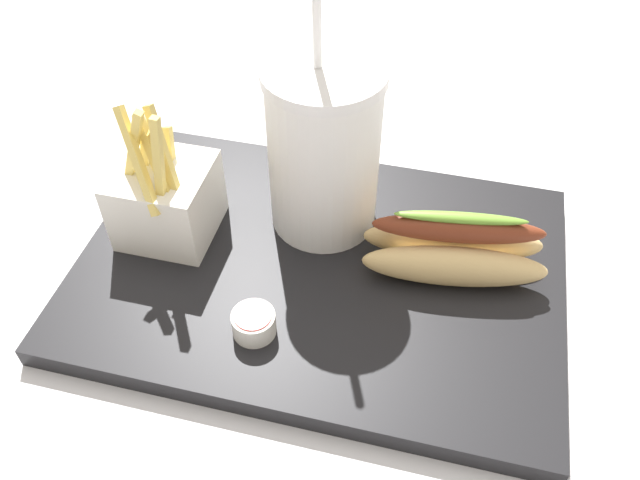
# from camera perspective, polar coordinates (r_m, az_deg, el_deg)

# --- Properties ---
(ground_plane) EXTENTS (2.40, 2.40, 0.02)m
(ground_plane) POSITION_cam_1_polar(r_m,az_deg,el_deg) (0.61, -0.00, -3.89)
(ground_plane) COLOR silver
(food_tray) EXTENTS (0.43, 0.30, 0.02)m
(food_tray) POSITION_cam_1_polar(r_m,az_deg,el_deg) (0.60, -0.00, -2.66)
(food_tray) COLOR black
(food_tray) RESTS_ON ground_plane
(soda_cup) EXTENTS (0.10, 0.10, 0.26)m
(soda_cup) POSITION_cam_1_polar(r_m,az_deg,el_deg) (0.58, 0.34, 7.92)
(soda_cup) COLOR white
(soda_cup) RESTS_ON food_tray
(fries_basket) EXTENTS (0.08, 0.09, 0.15)m
(fries_basket) POSITION_cam_1_polar(r_m,az_deg,el_deg) (0.61, -13.32, 3.57)
(fries_basket) COLOR white
(fries_basket) RESTS_ON food_tray
(hot_dog_1) EXTENTS (0.17, 0.08, 0.07)m
(hot_dog_1) POSITION_cam_1_polar(r_m,az_deg,el_deg) (0.58, 11.65, -0.72)
(hot_dog_1) COLOR #DBB775
(hot_dog_1) RESTS_ON food_tray
(ketchup_cup_1) EXTENTS (0.04, 0.04, 0.02)m
(ketchup_cup_1) POSITION_cam_1_polar(r_m,az_deg,el_deg) (0.53, -5.81, -7.16)
(ketchup_cup_1) COLOR white
(ketchup_cup_1) RESTS_ON food_tray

